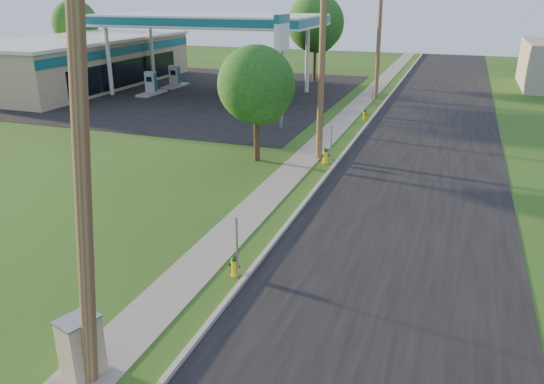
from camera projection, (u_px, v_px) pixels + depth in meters
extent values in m
plane|color=#2B4819|center=(158.00, 363.00, 12.33)|extent=(140.00, 140.00, 0.00)
cube|color=black|center=(404.00, 223.00, 19.74)|extent=(8.00, 120.00, 0.02)
cube|color=#A5A297|center=(301.00, 208.00, 20.96)|extent=(0.15, 120.00, 0.15)
cube|color=gray|center=(259.00, 204.00, 21.53)|extent=(1.50, 120.00, 0.03)
cube|color=black|center=(190.00, 92.00, 45.53)|extent=(26.00, 28.00, 0.02)
cylinder|color=brown|center=(83.00, 181.00, 9.95)|extent=(1.31, 0.32, 9.48)
cylinder|color=brown|center=(322.00, 62.00, 25.77)|extent=(0.32, 0.32, 9.80)
cylinder|color=brown|center=(379.00, 37.00, 41.70)|extent=(0.49, 0.32, 9.50)
cube|color=gray|center=(237.00, 249.00, 15.60)|extent=(0.05, 0.04, 2.00)
cube|color=gray|center=(331.00, 146.00, 26.00)|extent=(0.05, 0.04, 2.00)
cube|color=gray|center=(372.00, 101.00, 36.76)|extent=(0.05, 0.04, 2.00)
cylinder|color=silver|center=(109.00, 61.00, 43.36)|extent=(0.36, 0.36, 5.50)
cylinder|color=silver|center=(152.00, 53.00, 49.18)|extent=(0.36, 0.36, 5.50)
cylinder|color=silver|center=(282.00, 70.00, 38.69)|extent=(0.36, 0.36, 5.50)
cylinder|color=silver|center=(307.00, 60.00, 44.51)|extent=(0.36, 0.36, 5.50)
cube|color=silver|center=(208.00, 20.00, 42.80)|extent=(18.00, 9.00, 0.90)
cube|color=#115D69|center=(208.00, 20.00, 42.80)|extent=(18.15, 9.15, 0.63)
cube|color=silver|center=(208.00, 24.00, 42.91)|extent=(18.18, 9.18, 0.10)
cube|color=#A5A297|center=(152.00, 93.00, 44.51)|extent=(1.20, 3.20, 0.18)
cube|color=#9EA0A3|center=(151.00, 82.00, 44.17)|extent=(0.90, 0.50, 1.70)
cube|color=#115D69|center=(151.00, 82.00, 44.17)|extent=(0.94, 0.40, 1.50)
cube|color=black|center=(149.00, 79.00, 43.85)|extent=(0.50, 0.02, 0.40)
cube|color=#A5A297|center=(251.00, 100.00, 41.71)|extent=(1.20, 3.20, 0.18)
cube|color=#9EA0A3|center=(251.00, 88.00, 41.37)|extent=(0.90, 0.50, 1.70)
cube|color=#115D69|center=(251.00, 88.00, 41.37)|extent=(0.94, 0.40, 1.50)
cube|color=black|center=(250.00, 85.00, 41.04)|extent=(0.50, 0.02, 0.40)
cube|color=#A5A297|center=(175.00, 86.00, 48.04)|extent=(1.20, 3.20, 0.18)
cube|color=#9EA0A3|center=(175.00, 75.00, 47.70)|extent=(0.90, 0.50, 1.70)
cube|color=#115D69|center=(175.00, 75.00, 47.70)|extent=(0.94, 0.40, 1.50)
cube|color=black|center=(173.00, 73.00, 47.37)|extent=(0.50, 0.02, 0.40)
cube|color=#A5A297|center=(269.00, 92.00, 45.24)|extent=(1.20, 3.20, 0.18)
cube|color=#9EA0A3|center=(268.00, 80.00, 44.90)|extent=(0.90, 0.50, 1.70)
cube|color=#115D69|center=(268.00, 80.00, 44.90)|extent=(0.94, 0.40, 1.50)
cube|color=black|center=(267.00, 78.00, 44.57)|extent=(0.50, 0.02, 0.40)
cube|color=tan|center=(81.00, 63.00, 48.25)|extent=(10.00, 22.00, 4.00)
cube|color=#115D69|center=(126.00, 50.00, 46.22)|extent=(0.06, 22.00, 0.70)
cube|color=black|center=(128.00, 72.00, 46.89)|extent=(0.06, 16.06, 2.20)
cube|color=silver|center=(78.00, 39.00, 47.50)|extent=(10.40, 22.40, 0.25)
cylinder|color=gray|center=(281.00, 88.00, 32.68)|extent=(0.24, 0.24, 5.00)
cube|color=silver|center=(282.00, 33.00, 31.52)|extent=(0.30, 2.00, 2.00)
cube|color=#115D69|center=(282.00, 19.00, 31.23)|extent=(0.34, 2.04, 0.50)
cylinder|color=#3D2B1C|center=(257.00, 132.00, 26.62)|extent=(0.30, 0.30, 2.97)
sphere|color=#164817|center=(256.00, 84.00, 25.78)|extent=(3.80, 3.80, 3.80)
sphere|color=#164817|center=(262.00, 98.00, 25.60)|extent=(2.61, 2.61, 2.61)
cylinder|color=#3D2B1C|center=(315.00, 60.00, 50.29)|extent=(0.30, 0.30, 4.12)
sphere|color=#164817|center=(316.00, 23.00, 49.12)|extent=(5.27, 5.27, 5.27)
sphere|color=#164817|center=(319.00, 33.00, 49.02)|extent=(3.62, 3.62, 3.62)
cylinder|color=#3D2B1C|center=(79.00, 52.00, 58.53)|extent=(0.30, 0.30, 3.78)
sphere|color=#164817|center=(75.00, 23.00, 57.46)|extent=(4.84, 4.84, 4.84)
sphere|color=#164817|center=(77.00, 30.00, 57.33)|extent=(3.33, 3.33, 3.33)
cylinder|color=yellow|center=(235.00, 275.00, 16.11)|extent=(0.25, 0.25, 0.05)
cylinder|color=yellow|center=(235.00, 268.00, 16.02)|extent=(0.20, 0.20, 0.55)
cylinder|color=yellow|center=(235.00, 261.00, 15.94)|extent=(0.25, 0.25, 0.04)
sphere|color=#0B3715|center=(235.00, 260.00, 15.92)|extent=(0.21, 0.21, 0.21)
cylinder|color=#0B3715|center=(234.00, 256.00, 15.88)|extent=(0.05, 0.05, 0.05)
cylinder|color=#0B3715|center=(232.00, 267.00, 15.89)|extent=(0.12, 0.12, 0.10)
cylinder|color=#0B3715|center=(231.00, 264.00, 16.05)|extent=(0.10, 0.10, 0.08)
cylinder|color=#0B3715|center=(238.00, 266.00, 15.94)|extent=(0.10, 0.10, 0.08)
cylinder|color=yellow|center=(325.00, 163.00, 26.64)|extent=(0.31, 0.31, 0.07)
cylinder|color=yellow|center=(325.00, 157.00, 26.54)|extent=(0.24, 0.24, 0.66)
cylinder|color=yellow|center=(326.00, 152.00, 26.44)|extent=(0.31, 0.31, 0.04)
sphere|color=#0C3A23|center=(326.00, 151.00, 26.42)|extent=(0.25, 0.25, 0.25)
cylinder|color=#0C3A23|center=(326.00, 148.00, 26.38)|extent=(0.05, 0.05, 0.07)
cylinder|color=#0C3A23|center=(326.00, 156.00, 26.37)|extent=(0.16, 0.17, 0.12)
cylinder|color=#0C3A23|center=(322.00, 155.00, 26.50)|extent=(0.14, 0.13, 0.10)
cylinder|color=#0C3A23|center=(328.00, 155.00, 26.51)|extent=(0.14, 0.13, 0.10)
cylinder|color=#E0AF07|center=(364.00, 119.00, 35.74)|extent=(0.27, 0.27, 0.06)
cylinder|color=#E0AF07|center=(365.00, 115.00, 35.65)|extent=(0.21, 0.21, 0.58)
cylinder|color=#E0AF07|center=(365.00, 112.00, 35.56)|extent=(0.27, 0.27, 0.04)
sphere|color=#0D3420|center=(365.00, 111.00, 35.55)|extent=(0.22, 0.22, 0.22)
cylinder|color=#0D3420|center=(365.00, 110.00, 35.51)|extent=(0.05, 0.05, 0.06)
cylinder|color=#0D3420|center=(364.00, 115.00, 35.53)|extent=(0.14, 0.15, 0.11)
cylinder|color=#0D3420|center=(363.00, 114.00, 35.71)|extent=(0.12, 0.11, 0.09)
cylinder|color=#0D3420|center=(366.00, 115.00, 35.54)|extent=(0.12, 0.11, 0.09)
cube|color=tan|center=(81.00, 348.00, 11.71)|extent=(0.83, 0.97, 1.43)
cube|color=gray|center=(77.00, 319.00, 11.45)|extent=(0.88, 1.02, 0.04)
imported|color=#B8BBBF|center=(254.00, 89.00, 42.22)|extent=(5.15, 3.69, 1.63)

